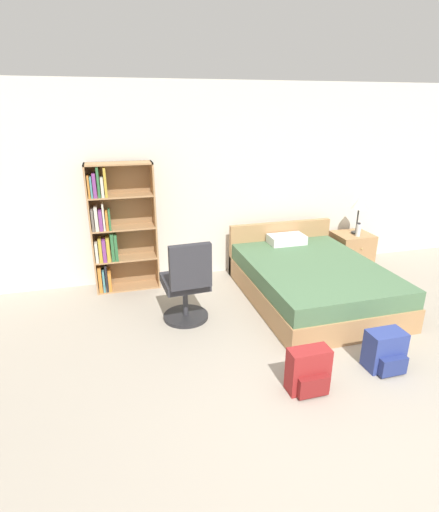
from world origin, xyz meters
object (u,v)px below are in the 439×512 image
at_px(table_lamp, 359,204).
at_px(water_bottle, 358,230).
at_px(nightstand, 351,250).
at_px(backpack_blue, 385,351).
at_px(bookshelf, 115,230).
at_px(bed, 310,279).
at_px(office_chair, 187,285).
at_px(backpack_red, 309,371).

distance_m(table_lamp, water_bottle, 0.37).
bearing_deg(table_lamp, nightstand, -164.01).
distance_m(nightstand, backpack_blue, 2.59).
xyz_separation_m(table_lamp, water_bottle, (-0.06, -0.14, -0.34)).
relative_size(bookshelf, water_bottle, 8.20).
distance_m(bookshelf, bed, 2.54).
distance_m(bed, office_chair, 1.63).
bearing_deg(backpack_red, backpack_blue, 6.43).
distance_m(office_chair, backpack_red, 1.63).
xyz_separation_m(bookshelf, office_chair, (0.70, -1.11, -0.36)).
height_order(water_bottle, backpack_red, water_bottle).
relative_size(bed, office_chair, 2.14).
xyz_separation_m(bed, backpack_red, (-0.84, -1.61, -0.06)).
bearing_deg(water_bottle, bookshelf, 176.23).
distance_m(nightstand, table_lamp, 0.69).
height_order(bed, nightstand, bed).
bearing_deg(office_chair, nightstand, 20.36).
distance_m(bookshelf, water_bottle, 3.42).
xyz_separation_m(nightstand, table_lamp, (0.05, 0.02, 0.69)).
xyz_separation_m(bed, nightstand, (1.11, 0.82, 0.00)).
distance_m(bookshelf, nightstand, 3.46).
bearing_deg(backpack_red, bookshelf, 119.93).
xyz_separation_m(bookshelf, bed, (2.30, -0.92, -0.56)).
xyz_separation_m(water_bottle, backpack_blue, (-1.13, -2.21, -0.43)).
bearing_deg(office_chair, bookshelf, 122.02).
distance_m(bed, table_lamp, 1.59).
bearing_deg(office_chair, table_lamp, 20.28).
distance_m(bookshelf, table_lamp, 3.47).
distance_m(bed, backpack_blue, 1.52).
height_order(nightstand, backpack_red, nightstand).
relative_size(bed, water_bottle, 10.43).
relative_size(table_lamp, backpack_red, 1.40).
relative_size(office_chair, backpack_blue, 2.64).
bearing_deg(bed, backpack_red, -117.64).
bearing_deg(backpack_blue, nightstand, 64.10).
xyz_separation_m(nightstand, backpack_red, (-1.96, -2.42, -0.07)).
height_order(table_lamp, water_bottle, table_lamp).
height_order(office_chair, table_lamp, table_lamp).
bearing_deg(bed, bookshelf, 158.15).
bearing_deg(water_bottle, nightstand, 88.08).
height_order(table_lamp, backpack_red, table_lamp).
relative_size(water_bottle, backpack_blue, 0.54).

